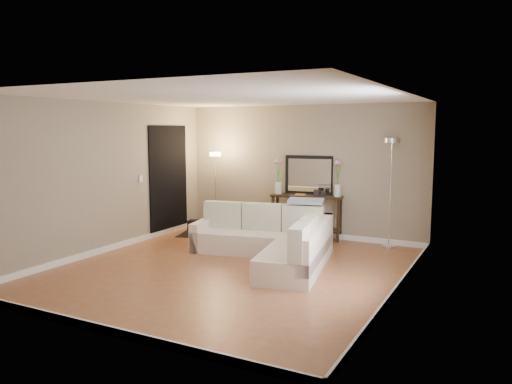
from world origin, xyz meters
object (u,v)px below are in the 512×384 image
at_px(console_table, 302,214).
at_px(floor_lamp_unlit, 391,171).
at_px(sectional_sofa, 274,241).
at_px(floor_lamp_lit, 215,176).

bearing_deg(console_table, floor_lamp_unlit, 0.06).
bearing_deg(floor_lamp_unlit, console_table, -179.94).
bearing_deg(sectional_sofa, floor_lamp_unlit, 48.60).
xyz_separation_m(console_table, floor_lamp_unlit, (1.69, 0.00, 0.91)).
xyz_separation_m(console_table, floor_lamp_lit, (-1.84, -0.25, 0.68)).
distance_m(sectional_sofa, floor_lamp_lit, 2.63).
relative_size(sectional_sofa, console_table, 1.92).
xyz_separation_m(sectional_sofa, console_table, (-0.19, 1.70, 0.17)).
xyz_separation_m(floor_lamp_lit, floor_lamp_unlit, (3.53, 0.25, 0.23)).
relative_size(console_table, floor_lamp_lit, 0.87).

